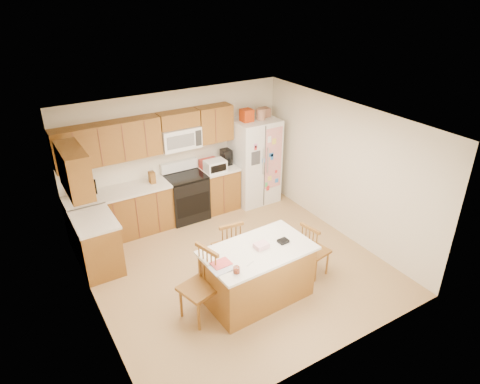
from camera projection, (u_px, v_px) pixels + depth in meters
ground at (236, 266)px, 7.21m from camera, size 4.50×4.50×0.00m
room_shell at (236, 190)px, 6.55m from camera, size 4.60×4.60×2.52m
cabinetry at (138, 190)px, 7.70m from camera, size 3.36×1.56×2.15m
stove at (186, 196)px, 8.47m from camera, size 0.76×0.65×1.13m
refrigerator at (255, 160)px, 8.94m from camera, size 0.90×0.79×2.04m
island at (257, 273)px, 6.32m from camera, size 1.64×1.00×0.96m
windsor_chair_left at (200, 287)px, 5.93m from camera, size 0.55×0.57×1.09m
windsor_chair_back at (228, 248)px, 6.88m from camera, size 0.46×0.45×0.98m
windsor_chair_right at (314, 251)px, 6.83m from camera, size 0.45×0.47×0.95m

